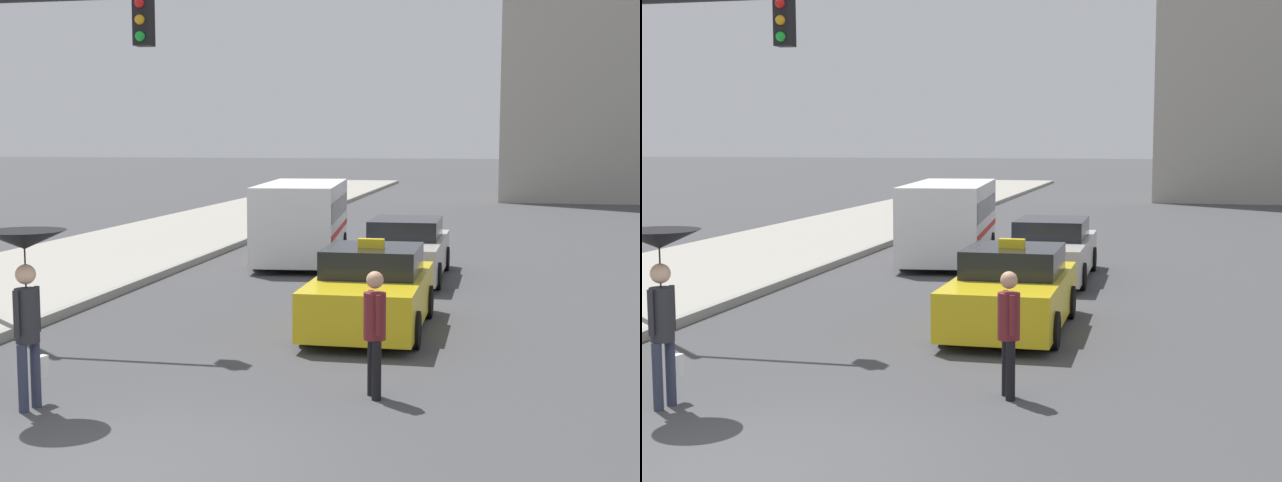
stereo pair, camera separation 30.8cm
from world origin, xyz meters
The scene contains 7 objects.
ground_plane centered at (0.00, 0.00, 0.00)m, with size 300.00×300.00×0.00m, color #424244.
taxi centered at (1.56, 7.02, 0.66)m, with size 1.91×4.03×1.57m.
sedan_red centered at (1.50, 12.87, 0.65)m, with size 1.91×4.71×1.39m.
ambulance_van centered at (-1.50, 15.22, 1.17)m, with size 2.54×5.60×2.10m.
pedestrian_with_umbrella centered at (-1.81, 1.67, 1.73)m, with size 0.99×0.99×2.17m.
pedestrian_man centered at (2.19, 2.99, 0.94)m, with size 0.37×0.43×1.62m.
traffic_light centered at (-3.73, 5.88, 4.03)m, with size 3.13×0.38×5.85m.
Camera 2 is at (4.02, -7.80, 3.24)m, focal length 50.00 mm.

